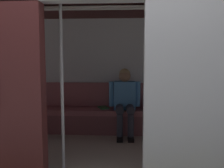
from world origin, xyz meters
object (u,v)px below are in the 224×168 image
(train_car, at_px, (99,51))
(bench_seat, at_px, (109,115))
(person_seated, at_px, (125,98))
(book, at_px, (103,108))
(handbag, at_px, (151,105))
(grab_pole_door, at_px, (62,87))

(train_car, bearing_deg, bench_seat, -93.83)
(person_seated, distance_m, book, 0.46)
(book, bearing_deg, handbag, 153.24)
(person_seated, height_order, grab_pole_door, grab_pole_door)
(train_car, bearing_deg, book, -87.79)
(person_seated, relative_size, book, 5.28)
(handbag, height_order, book, handbag)
(person_seated, xyz_separation_m, book, (0.39, -0.13, -0.21))
(grab_pole_door, bearing_deg, book, -100.81)
(bench_seat, bearing_deg, person_seated, 169.47)
(person_seated, distance_m, grab_pole_door, 1.73)
(handbag, bearing_deg, bench_seat, 3.18)
(train_car, bearing_deg, handbag, -129.93)
(train_car, relative_size, person_seated, 5.51)
(person_seated, height_order, handbag, person_seated)
(person_seated, relative_size, handbag, 4.47)
(train_car, xyz_separation_m, handbag, (-0.82, -0.97, -0.92))
(person_seated, relative_size, grab_pole_door, 0.57)
(handbag, bearing_deg, grab_pole_door, 54.25)
(handbag, relative_size, grab_pole_door, 0.13)
(train_car, height_order, bench_seat, train_car)
(person_seated, xyz_separation_m, grab_pole_door, (0.71, 1.53, 0.37))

